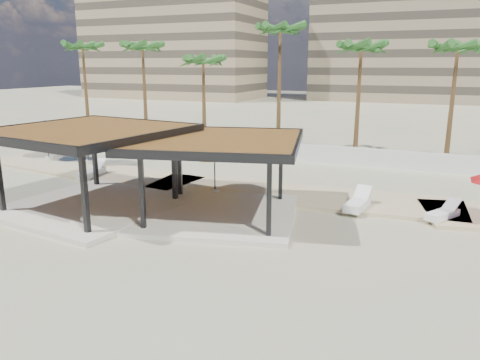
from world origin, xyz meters
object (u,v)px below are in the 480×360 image
at_px(pavilion_west, 90,161).
at_px(umbrella_a, 86,126).
at_px(lounger_c, 358,203).
at_px(pavilion_central, 218,170).
at_px(lounger_b, 443,214).
at_px(lounger_a, 92,172).

relative_size(pavilion_west, umbrella_a, 2.34).
xyz_separation_m(pavilion_west, lounger_c, (11.47, 4.49, -1.90)).
xyz_separation_m(pavilion_central, umbrella_a, (-12.75, 6.27, 0.50)).
distance_m(pavilion_central, pavilion_west, 6.06).
bearing_deg(pavilion_central, pavilion_west, 178.94).
height_order(lounger_b, lounger_c, lounger_c).
height_order(pavilion_west, umbrella_a, pavilion_west).
distance_m(pavilion_central, lounger_b, 9.85).
xyz_separation_m(lounger_b, lounger_c, (-3.60, 0.01, 0.03)).
distance_m(pavilion_west, lounger_c, 12.46).
bearing_deg(lounger_a, lounger_b, -100.26).
bearing_deg(lounger_c, umbrella_a, 86.55).
bearing_deg(umbrella_a, pavilion_west, -47.95).
height_order(pavilion_west, lounger_a, pavilion_west).
distance_m(pavilion_west, umbrella_a, 10.22).
bearing_deg(pavilion_west, lounger_c, 28.75).
relative_size(pavilion_central, lounger_b, 4.37).
xyz_separation_m(pavilion_west, umbrella_a, (-6.84, 7.59, 0.33)).
height_order(pavilion_central, lounger_c, pavilion_central).
xyz_separation_m(umbrella_a, lounger_a, (2.81, -2.94, -2.22)).
bearing_deg(pavilion_west, lounger_a, 138.34).
bearing_deg(lounger_b, lounger_c, 120.00).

